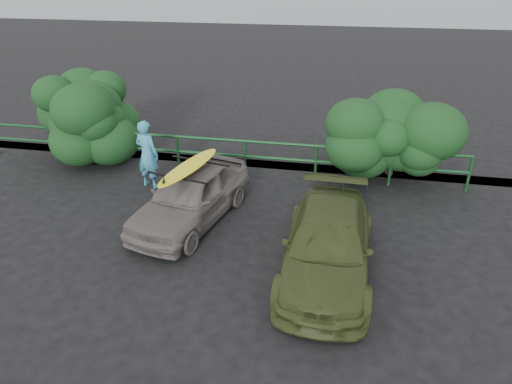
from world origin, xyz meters
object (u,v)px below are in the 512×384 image
at_px(sedan, 191,196).
at_px(surfboard, 189,167).
at_px(olive_vehicle, 328,245).
at_px(man, 147,154).
at_px(guardrail, 211,155).

distance_m(sedan, surfboard, 0.73).
bearing_deg(sedan, surfboard, 12.71).
xyz_separation_m(olive_vehicle, man, (-4.90, 2.93, 0.33)).
relative_size(guardrail, man, 7.56).
distance_m(man, surfboard, 2.34).
distance_m(sedan, olive_vehicle, 3.49).
bearing_deg(sedan, man, 150.45).
distance_m(guardrail, man, 1.91).
height_order(olive_vehicle, man, man).
height_order(guardrail, olive_vehicle, olive_vehicle).
bearing_deg(man, sedan, 154.11).
bearing_deg(olive_vehicle, surfboard, 157.88).
bearing_deg(man, surfboard, 154.11).
bearing_deg(sedan, olive_vehicle, -10.74).
bearing_deg(guardrail, olive_vehicle, -49.90).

